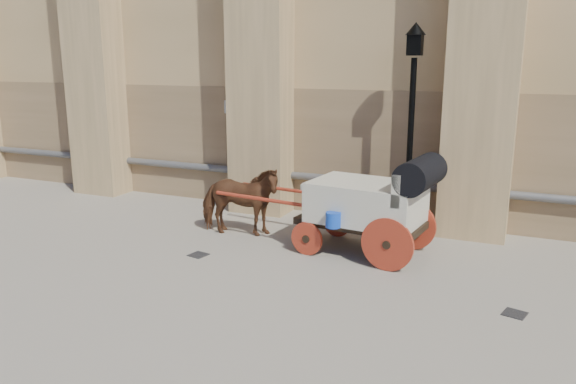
% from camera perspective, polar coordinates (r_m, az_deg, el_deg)
% --- Properties ---
extents(ground, '(90.00, 90.00, 0.00)m').
position_cam_1_polar(ground, '(10.56, -6.47, -7.19)').
color(ground, gray).
rests_on(ground, ground).
extents(horse, '(1.92, 1.17, 1.52)m').
position_cam_1_polar(horse, '(11.93, -4.96, -0.90)').
color(horse, brown).
rests_on(horse, ground).
extents(carriage, '(4.64, 1.76, 1.98)m').
position_cam_1_polar(carriage, '(10.76, 8.68, -0.89)').
color(carriage, black).
rests_on(carriage, ground).
extents(street_lamp, '(0.41, 0.41, 4.40)m').
position_cam_1_polar(street_lamp, '(12.00, 12.38, 6.68)').
color(street_lamp, black).
rests_on(street_lamp, ground).
extents(drain_grate_near, '(0.38, 0.38, 0.01)m').
position_cam_1_polar(drain_grate_near, '(11.03, -9.10, -6.32)').
color(drain_grate_near, black).
rests_on(drain_grate_near, ground).
extents(drain_grate_far, '(0.39, 0.39, 0.01)m').
position_cam_1_polar(drain_grate_far, '(9.17, 22.04, -11.39)').
color(drain_grate_far, black).
rests_on(drain_grate_far, ground).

